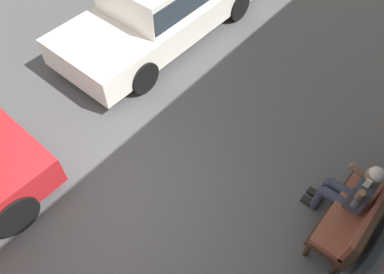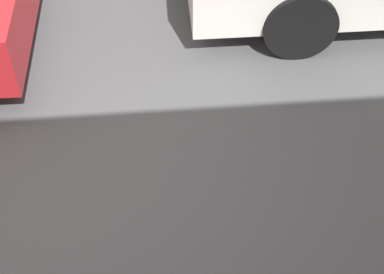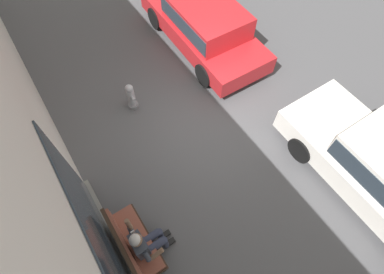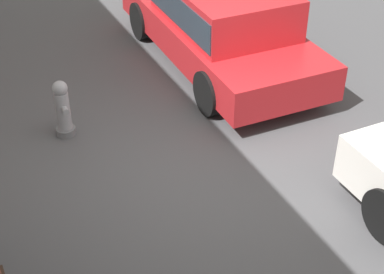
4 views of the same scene
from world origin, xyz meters
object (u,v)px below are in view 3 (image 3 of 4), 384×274
object	(u,v)px
person_on_phone	(145,243)
parked_car_mid	(204,23)
bench	(131,244)
fire_hydrant	(131,97)

from	to	relation	value
person_on_phone	parked_car_mid	size ratio (longest dim) A/B	0.30
bench	person_on_phone	size ratio (longest dim) A/B	1.07
bench	parked_car_mid	distance (m)	6.03
parked_car_mid	fire_hydrant	bearing A→B (deg)	107.81
parked_car_mid	fire_hydrant	size ratio (longest dim) A/B	5.46
parked_car_mid	fire_hydrant	distance (m)	2.98
person_on_phone	parked_car_mid	distance (m)	5.99
bench	parked_car_mid	bearing A→B (deg)	-47.36
person_on_phone	fire_hydrant	xyz separation A→B (m)	(3.35, -1.40, -0.30)
parked_car_mid	bench	bearing A→B (deg)	132.64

